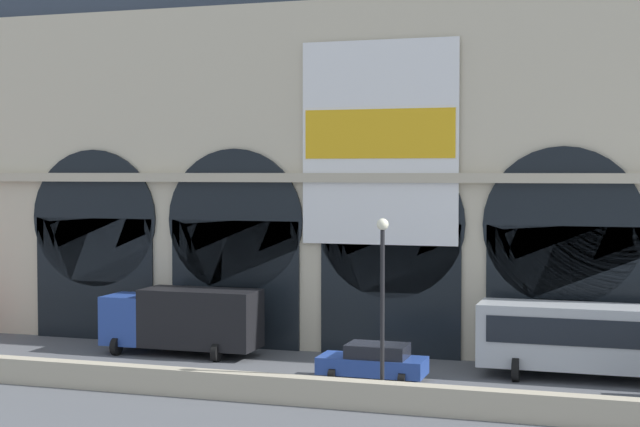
# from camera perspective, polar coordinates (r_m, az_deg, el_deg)

# --- Properties ---
(ground_plane) EXTENTS (200.00, 200.00, 0.00)m
(ground_plane) POSITION_cam_1_polar(r_m,az_deg,el_deg) (41.13, 2.48, -9.61)
(ground_plane) COLOR #54565B
(quay_parapet_wall) EXTENTS (90.00, 0.70, 1.03)m
(quay_parapet_wall) POSITION_cam_1_polar(r_m,az_deg,el_deg) (36.17, 0.31, -10.46)
(quay_parapet_wall) COLOR #B2A891
(quay_parapet_wall) RESTS_ON ground
(station_building) EXTENTS (48.28, 5.21, 21.14)m
(station_building) POSITION_cam_1_polar(r_m,az_deg,el_deg) (47.43, 4.89, 4.44)
(station_building) COLOR beige
(station_building) RESTS_ON ground
(box_truck_midwest) EXTENTS (7.50, 2.91, 3.12)m
(box_truck_midwest) POSITION_cam_1_polar(r_m,az_deg,el_deg) (46.23, -8.04, -6.14)
(box_truck_midwest) COLOR #28479E
(box_truck_midwest) RESTS_ON ground
(car_center) EXTENTS (4.40, 2.22, 1.55)m
(car_center) POSITION_cam_1_polar(r_m,az_deg,el_deg) (40.34, 3.16, -8.69)
(car_center) COLOR #28479E
(car_center) RESTS_ON ground
(bus_mideast) EXTENTS (11.00, 3.25, 3.10)m
(bus_mideast) POSITION_cam_1_polar(r_m,az_deg,el_deg) (41.76, 16.91, -7.04)
(bus_mideast) COLOR #ADB2B7
(bus_mideast) RESTS_ON ground
(street_lamp_quayside) EXTENTS (0.44, 0.44, 6.90)m
(street_lamp_quayside) POSITION_cam_1_polar(r_m,az_deg,el_deg) (35.74, 3.69, -4.27)
(street_lamp_quayside) COLOR black
(street_lamp_quayside) RESTS_ON ground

